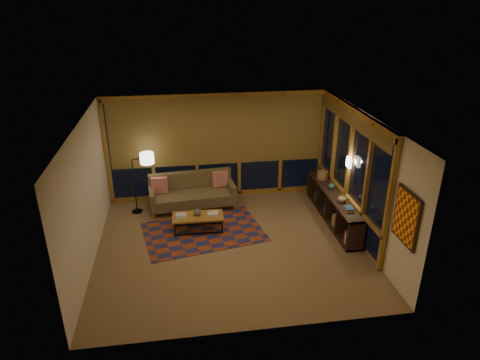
{
  "coord_description": "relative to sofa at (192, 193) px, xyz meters",
  "views": [
    {
      "loc": [
        -0.95,
        -7.62,
        4.88
      ],
      "look_at": [
        0.28,
        0.54,
        1.25
      ],
      "focal_mm": 32.0,
      "sensor_mm": 36.0,
      "label": 1
    }
  ],
  "objects": [
    {
      "name": "pillow_right",
      "position": [
        0.71,
        0.23,
        0.19
      ],
      "size": [
        0.4,
        0.18,
        0.38
      ],
      "primitive_type": null,
      "rotation": [
        0.0,
        0.0,
        0.13
      ],
      "color": "#B90E0F",
      "rests_on": "sofa"
    },
    {
      "name": "window_wall_right",
      "position": [
        3.38,
        -1.24,
        0.94
      ],
      "size": [
        0.16,
        3.7,
        2.6
      ],
      "primitive_type": null,
      "color": "#B07D27",
      "rests_on": "walls"
    },
    {
      "name": "vase",
      "position": [
        3.19,
        -1.54,
        0.37
      ],
      "size": [
        0.23,
        0.23,
        0.19
      ],
      "primitive_type": "imported",
      "rotation": [
        0.0,
        0.0,
        0.3
      ],
      "color": "tan",
      "rests_on": "bookshelf"
    },
    {
      "name": "area_rug",
      "position": [
        0.17,
        -1.2,
        -0.41
      ],
      "size": [
        2.83,
        2.16,
        0.01
      ],
      "primitive_type": "cube",
      "rotation": [
        0.0,
        0.0,
        0.19
      ],
      "color": "#8E3919",
      "rests_on": "floor"
    },
    {
      "name": "pillow_left",
      "position": [
        -0.77,
        0.09,
        0.2
      ],
      "size": [
        0.39,
        0.13,
        0.39
      ],
      "primitive_type": null,
      "rotation": [
        0.0,
        0.0,
        -0.01
      ],
      "color": "#B90E0F",
      "rests_on": "sofa"
    },
    {
      "name": "book_stack_b",
      "position": [
        0.4,
        -1.13,
        -0.02
      ],
      "size": [
        0.23,
        0.19,
        0.05
      ],
      "primitive_type": null,
      "rotation": [
        0.0,
        0.0,
        -0.03
      ],
      "color": "silver",
      "rests_on": "coffee_table"
    },
    {
      "name": "coffee_table",
      "position": [
        0.07,
        -1.12,
        -0.23
      ],
      "size": [
        1.13,
        0.54,
        0.37
      ],
      "primitive_type": null,
      "rotation": [
        0.0,
        0.0,
        -0.02
      ],
      "color": "#B07D27",
      "rests_on": "floor"
    },
    {
      "name": "basket",
      "position": [
        3.17,
        -0.25,
        0.36
      ],
      "size": [
        0.31,
        0.31,
        0.19
      ],
      "primitive_type": "cylinder",
      "rotation": [
        0.0,
        0.0,
        -0.32
      ],
      "color": "#A16F43",
      "rests_on": "bookshelf"
    },
    {
      "name": "walls",
      "position": [
        0.7,
        -1.84,
        0.94
      ],
      "size": [
        5.51,
        5.01,
        2.7
      ],
      "color": "#F1E6C5",
      "rests_on": "floor"
    },
    {
      "name": "shelf_book_stack",
      "position": [
        3.19,
        -1.94,
        0.31
      ],
      "size": [
        0.2,
        0.27,
        0.08
      ],
      "primitive_type": null,
      "rotation": [
        0.0,
        0.0,
        0.05
      ],
      "color": "silver",
      "rests_on": "bookshelf"
    },
    {
      "name": "book_stack_a",
      "position": [
        -0.29,
        -1.14,
        -0.01
      ],
      "size": [
        0.23,
        0.18,
        0.07
      ],
      "primitive_type": null,
      "rotation": [
        0.0,
        0.0,
        0.03
      ],
      "color": "silver",
      "rests_on": "coffee_table"
    },
    {
      "name": "wall_art",
      "position": [
        3.41,
        -3.69,
        1.04
      ],
      "size": [
        0.06,
        0.74,
        0.94
      ],
      "primitive_type": null,
      "color": "red",
      "rests_on": "walls"
    },
    {
      "name": "ceramic_pot",
      "position": [
        0.06,
        -1.11,
        0.04
      ],
      "size": [
        0.2,
        0.2,
        0.16
      ],
      "primitive_type": "sphere",
      "rotation": [
        0.0,
        0.0,
        0.29
      ],
      "color": "black",
      "rests_on": "coffee_table"
    },
    {
      "name": "sofa",
      "position": [
        0.0,
        0.0,
        0.0
      ],
      "size": [
        2.09,
        0.99,
        0.83
      ],
      "primitive_type": null,
      "rotation": [
        0.0,
        0.0,
        0.09
      ],
      "color": "brown",
      "rests_on": "floor"
    },
    {
      "name": "floor",
      "position": [
        0.7,
        -1.84,
        -0.41
      ],
      "size": [
        5.5,
        5.0,
        0.01
      ],
      "primitive_type": "cube",
      "color": "#997749",
      "rests_on": "ground"
    },
    {
      "name": "ceiling",
      "position": [
        0.7,
        -1.84,
        2.29
      ],
      "size": [
        5.5,
        5.0,
        0.01
      ],
      "primitive_type": "cube",
      "color": "white",
      "rests_on": "walls"
    },
    {
      "name": "teal_bowl",
      "position": [
        3.19,
        -0.86,
        0.34
      ],
      "size": [
        0.18,
        0.18,
        0.14
      ],
      "primitive_type": "sphere",
      "rotation": [
        0.0,
        0.0,
        -0.28
      ],
      "color": "#226D6E",
      "rests_on": "bookshelf"
    },
    {
      "name": "floor_lamp",
      "position": [
        -1.35,
        -0.01,
        0.33
      ],
      "size": [
        0.53,
        0.37,
        1.49
      ],
      "primitive_type": null,
      "rotation": [
        0.0,
        0.0,
        0.1
      ],
      "color": "black",
      "rests_on": "floor"
    },
    {
      "name": "wall_sconce",
      "position": [
        3.32,
        -1.39,
        1.14
      ],
      "size": [
        0.12,
        0.18,
        0.22
      ],
      "primitive_type": null,
      "color": "#FFF3CC",
      "rests_on": "walls"
    },
    {
      "name": "bookshelf",
      "position": [
        3.19,
        -1.09,
        -0.07
      ],
      "size": [
        0.4,
        2.74,
        0.69
      ],
      "primitive_type": null,
      "color": "black",
      "rests_on": "floor"
    },
    {
      "name": "window_wall_back",
      "position": [
        0.7,
        0.59,
        0.94
      ],
      "size": [
        5.3,
        0.16,
        2.6
      ],
      "primitive_type": null,
      "color": "#B07D27",
      "rests_on": "walls"
    }
  ]
}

